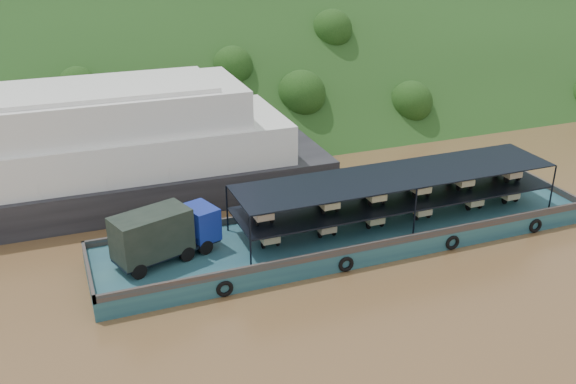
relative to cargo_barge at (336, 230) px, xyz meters
name	(u,v)px	position (x,y,z in m)	size (l,w,h in m)	color
ground	(331,247)	(-0.43, -0.17, -1.14)	(160.00, 160.00, 0.00)	brown
hillside	(201,109)	(-0.43, 35.83, -1.14)	(140.00, 28.00, 28.00)	#1B3714
cargo_barge	(336,230)	(0.00, 0.00, 0.00)	(35.00, 7.18, 4.59)	#15394C
passenger_ferry	(37,159)	(-18.54, 13.92, 2.83)	(45.43, 12.00, 9.17)	black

